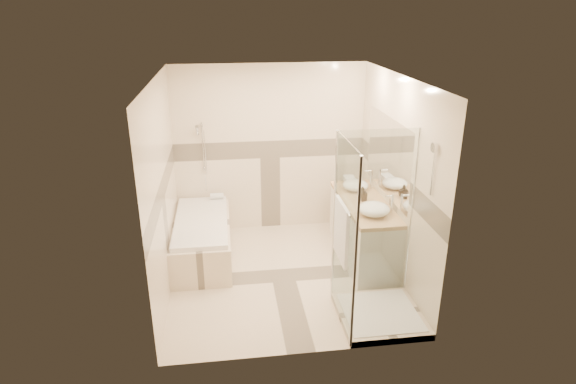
{
  "coord_description": "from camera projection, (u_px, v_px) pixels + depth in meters",
  "views": [
    {
      "loc": [
        -0.66,
        -5.33,
        3.24
      ],
      "look_at": [
        0.1,
        0.25,
        1.05
      ],
      "focal_mm": 30.0,
      "sensor_mm": 36.0,
      "label": 1
    }
  ],
  "objects": [
    {
      "name": "room",
      "position": [
        287.0,
        183.0,
        5.75
      ],
      "size": [
        2.82,
        3.02,
        2.52
      ],
      "color": "beige",
      "rests_on": "ground"
    },
    {
      "name": "faucet_far",
      "position": [
        392.0,
        203.0,
        5.85
      ],
      "size": [
        0.1,
        0.03,
        0.25
      ],
      "color": "silver",
      "rests_on": "vanity"
    },
    {
      "name": "faucet_near",
      "position": [
        371.0,
        178.0,
        6.64
      ],
      "size": [
        0.12,
        0.03,
        0.29
      ],
      "color": "silver",
      "rests_on": "vanity"
    },
    {
      "name": "rolled_towel",
      "position": [
        217.0,
        196.0,
        7.12
      ],
      "size": [
        0.2,
        0.09,
        0.09
      ],
      "primitive_type": "cylinder",
      "rotation": [
        0.0,
        1.57,
        0.0
      ],
      "color": "silver",
      "rests_on": "bathtub"
    },
    {
      "name": "vanity",
      "position": [
        363.0,
        230.0,
        6.45
      ],
      "size": [
        0.58,
        1.62,
        0.85
      ],
      "color": "silver",
      "rests_on": "ground"
    },
    {
      "name": "amenity_bottle_a",
      "position": [
        363.0,
        194.0,
        6.29
      ],
      "size": [
        0.1,
        0.1,
        0.17
      ],
      "primitive_type": "imported",
      "rotation": [
        0.0,
        0.0,
        0.39
      ],
      "color": "black",
      "rests_on": "vanity"
    },
    {
      "name": "vessel_sink_far",
      "position": [
        374.0,
        209.0,
        5.85
      ],
      "size": [
        0.38,
        0.38,
        0.15
      ],
      "primitive_type": "ellipsoid",
      "color": "white",
      "rests_on": "vanity"
    },
    {
      "name": "bathtub",
      "position": [
        202.0,
        236.0,
        6.55
      ],
      "size": [
        0.75,
        1.7,
        0.56
      ],
      "color": "beige",
      "rests_on": "ground"
    },
    {
      "name": "shower_enclosure",
      "position": [
        370.0,
        276.0,
        5.21
      ],
      "size": [
        0.96,
        0.93,
        2.04
      ],
      "color": "beige",
      "rests_on": "ground"
    },
    {
      "name": "amenity_bottle_b",
      "position": [
        362.0,
        193.0,
        6.32
      ],
      "size": [
        0.14,
        0.14,
        0.17
      ],
      "primitive_type": "imported",
      "rotation": [
        0.0,
        0.0,
        0.01
      ],
      "color": "black",
      "rests_on": "vanity"
    },
    {
      "name": "vessel_sink_near",
      "position": [
        355.0,
        185.0,
        6.65
      ],
      "size": [
        0.35,
        0.35,
        0.14
      ],
      "primitive_type": "ellipsoid",
      "color": "white",
      "rests_on": "vanity"
    },
    {
      "name": "folded_towels",
      "position": [
        350.0,
        180.0,
        6.94
      ],
      "size": [
        0.16,
        0.25,
        0.08
      ],
      "primitive_type": "cube",
      "rotation": [
        0.0,
        0.0,
        -0.03
      ],
      "color": "silver",
      "rests_on": "vanity"
    }
  ]
}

